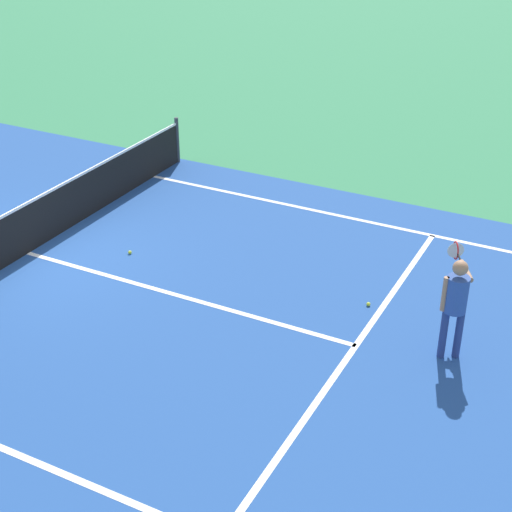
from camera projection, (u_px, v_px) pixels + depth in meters
name	position (u px, v px, depth m)	size (l,w,h in m)	color
ground_plane	(28.00, 253.00, 14.17)	(60.00, 60.00, 0.00)	#337F51
court_surface_inbounds	(28.00, 253.00, 14.17)	(10.62, 24.40, 0.00)	#234C93
line_sideline_right	(410.00, 231.00, 14.98)	(0.10, 11.89, 0.01)	white
line_service_near	(356.00, 346.00, 11.59)	(8.22, 0.10, 0.01)	white
line_center_service	(175.00, 295.00, 12.88)	(0.10, 6.40, 0.01)	white
net	(24.00, 229.00, 13.94)	(10.35, 0.09, 1.07)	#33383D
player_near	(456.00, 298.00, 10.91)	(1.15, 0.56, 1.60)	navy
tennis_ball_near_net	(130.00, 252.00, 14.13)	(0.07, 0.07, 0.07)	#CCE033
tennis_ball_mid_court	(368.00, 304.00, 12.56)	(0.07, 0.07, 0.07)	#CCE033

